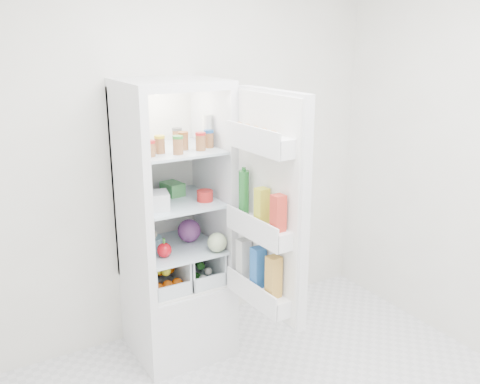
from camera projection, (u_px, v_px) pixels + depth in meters
room_walls at (325, 147)px, 2.31m from camera, size 3.02×3.02×2.61m
refrigerator at (173, 255)px, 3.50m from camera, size 0.60×0.60×1.80m
shelf_low at (177, 247)px, 3.43m from camera, size 0.49×0.53×0.01m
shelf_mid at (175, 201)px, 3.34m from camera, size 0.49×0.53×0.02m
shelf_top at (173, 150)px, 3.25m from camera, size 0.49×0.53×0.02m
crisper_left at (160, 270)px, 3.41m from camera, size 0.23×0.46×0.22m
crisper_right at (194, 262)px, 3.53m from camera, size 0.23×0.46×0.22m
condiment_jars at (175, 143)px, 3.18m from camera, size 0.46×0.34×0.08m
squeeze_bottle at (207, 131)px, 3.29m from camera, size 0.06×0.06×0.19m
tub_white at (155, 201)px, 3.16m from camera, size 0.19×0.19×0.10m
tin_red at (205, 196)px, 3.31m from camera, size 0.11×0.11×0.07m
foil_tray at (145, 197)px, 3.34m from camera, size 0.16×0.13×0.04m
tub_green at (173, 189)px, 3.43m from camera, size 0.13×0.16×0.08m
red_cabbage at (189, 231)px, 3.48m from camera, size 0.15×0.15×0.15m
bell_pepper at (164, 250)px, 3.25m from camera, size 0.09×0.09×0.09m
mushroom_bowl at (149, 243)px, 3.38m from camera, size 0.17×0.17×0.07m
salad_bag at (217, 242)px, 3.33m from camera, size 0.12×0.12×0.12m
citrus_pile at (163, 276)px, 3.37m from camera, size 0.20×0.24×0.16m
veg_pile at (195, 268)px, 3.54m from camera, size 0.16×0.30×0.10m
fridge_door at (268, 212)px, 3.01m from camera, size 0.19×0.60×1.30m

